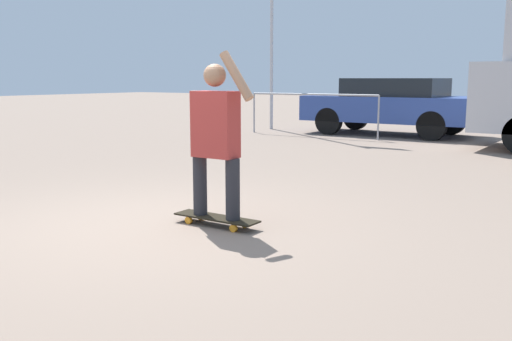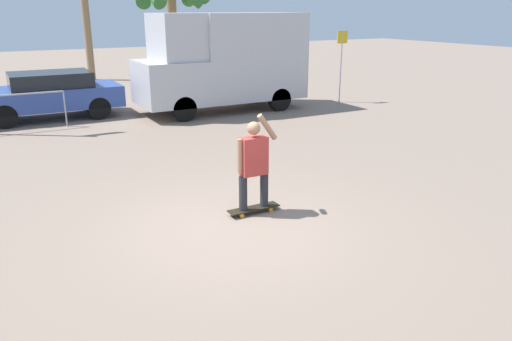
# 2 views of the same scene
# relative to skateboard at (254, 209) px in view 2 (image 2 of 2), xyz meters

# --- Properties ---
(ground_plane) EXTENTS (80.00, 80.00, 0.00)m
(ground_plane) POSITION_rel_skateboard_xyz_m (-0.59, -0.39, -0.08)
(ground_plane) COLOR gray
(skateboard) EXTENTS (0.92, 0.23, 0.09)m
(skateboard) POSITION_rel_skateboard_xyz_m (0.00, 0.00, 0.00)
(skateboard) COLOR black
(skateboard) RESTS_ON ground_plane
(person_skateboarder) EXTENTS (0.74, 0.22, 1.62)m
(person_skateboarder) POSITION_rel_skateboard_xyz_m (-0.00, -0.00, 0.86)
(person_skateboarder) COLOR #28282D
(person_skateboarder) RESTS_ON skateboard
(camper_van) EXTENTS (5.60, 2.17, 3.21)m
(camper_van) POSITION_rel_skateboard_xyz_m (3.52, 8.45, 1.65)
(camper_van) COLOR black
(camper_van) RESTS_ON ground_plane
(parked_car_blue) EXTENTS (4.33, 1.94, 1.45)m
(parked_car_blue) POSITION_rel_skateboard_xyz_m (-1.91, 9.91, 0.71)
(parked_car_blue) COLOR black
(parked_car_blue) RESTS_ON ground_plane
(street_sign) EXTENTS (0.44, 0.06, 2.58)m
(street_sign) POSITION_rel_skateboard_xyz_m (7.93, 7.82, 1.57)
(street_sign) COLOR #B7B7BC
(street_sign) RESTS_ON ground_plane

